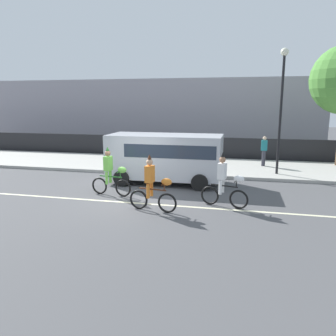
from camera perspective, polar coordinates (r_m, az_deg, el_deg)
The scene contains 11 objects.
ground_plane at distance 12.54m, azimuth -6.61°, elevation -5.31°, with size 80.00×80.00×0.00m, color #4C4C4F.
road_centre_line at distance 12.09m, azimuth -7.39°, elevation -5.95°, with size 36.00×0.14×0.01m, color beige.
sidewalk_curb at distance 18.60m, azimuth -0.01°, elevation 0.53°, with size 60.00×5.00×0.15m, color #ADAAA3.
fence_line at distance 21.30m, azimuth 1.72°, elevation 3.63°, with size 40.00×0.08×1.40m, color black.
building_backdrop at distance 30.40m, azimuth -2.54°, elevation 9.73°, with size 28.00×8.00×5.38m, color #99939E.
parade_cyclist_lime at distance 12.88m, azimuth -9.90°, elevation -1.09°, with size 1.71×0.51×1.92m.
parade_cyclist_orange at distance 10.87m, azimuth -2.64°, elevation -3.26°, with size 1.71×0.52×1.92m.
parade_cyclist_zebra at distance 11.47m, azimuth 9.87°, elevation -2.64°, with size 1.68×0.62×1.92m.
parked_van_silver at distance 14.57m, azimuth -0.25°, elevation 2.29°, with size 5.00×2.22×2.18m.
street_lamp_post at distance 16.52m, azimuth 19.23°, elevation 12.17°, with size 0.36×0.36×5.86m.
pedestrian_onlooker at distance 18.56m, azimuth 16.36°, elevation 2.98°, with size 0.32×0.20×1.62m.
Camera 1 is at (4.03, -11.32, 3.60)m, focal length 35.00 mm.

